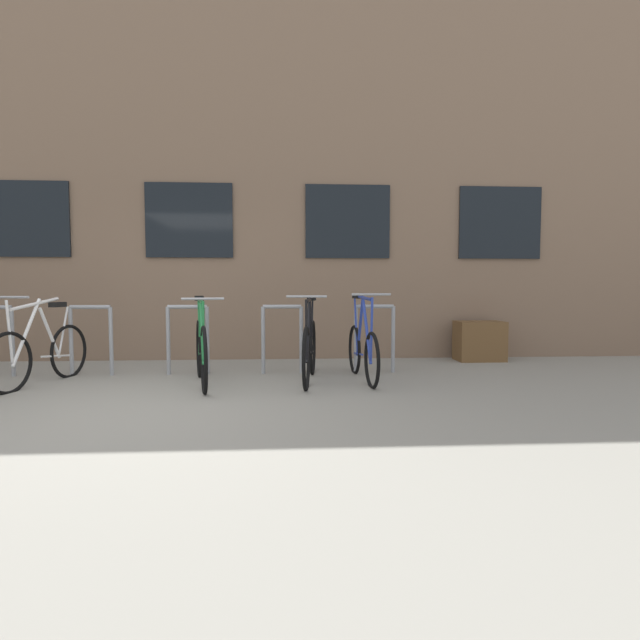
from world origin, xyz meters
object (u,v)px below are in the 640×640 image
Objects in this scene: bicycle_black at (310,348)px; bicycle_blue at (362,349)px; bicycle_green at (201,350)px; planter_box at (479,341)px; bicycle_white at (41,352)px.

bicycle_blue is at bearing 3.81° from bicycle_black.
bicycle_blue is 1.90m from bicycle_green.
bicycle_green is 4.21m from planter_box.
bicycle_white is 2.30× the size of planter_box.
bicycle_black is at bearing -150.72° from planter_box.
bicycle_black is 1.06× the size of bicycle_blue.
bicycle_black is (3.08, 0.02, 0.02)m from bicycle_white.
planter_box is (3.90, 1.59, -0.09)m from bicycle_green.
bicycle_white is 0.94× the size of bicycle_black.
bicycle_blue is (0.64, 0.04, -0.02)m from bicycle_black.
bicycle_white reaches higher than bicycle_green.
bicycle_blue reaches higher than bicycle_black.
bicycle_green is at bearing -175.12° from bicycle_black.
bicycle_blue is at bearing 0.94° from bicycle_white.
bicycle_black reaches higher than bicycle_white.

